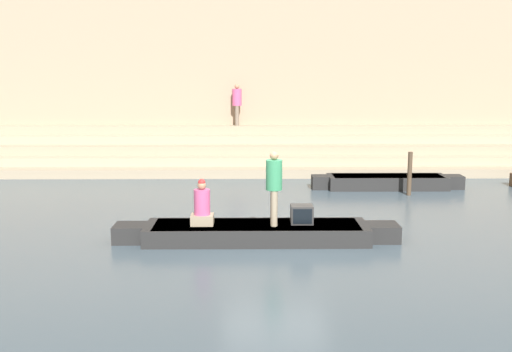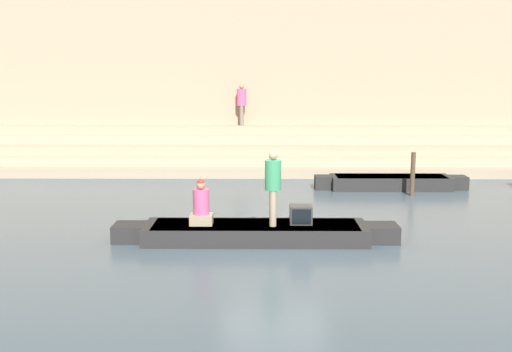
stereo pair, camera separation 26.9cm
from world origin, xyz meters
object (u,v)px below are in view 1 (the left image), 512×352
person_on_steps (237,102)px  tv_set (302,214)px  person_rowing (202,207)px  mooring_post (410,174)px  rowboat_main (256,232)px  moored_boat_shore (387,182)px  person_standing (274,183)px

person_on_steps → tv_set: bearing=-107.6°
person_rowing → mooring_post: person_rowing is taller
rowboat_main → mooring_post: 7.00m
tv_set → rowboat_main: bearing=-168.0°
person_rowing → moored_boat_shore: person_rowing is taller
tv_set → moored_boat_shore: bearing=68.6°
rowboat_main → mooring_post: mooring_post is taller
person_on_steps → person_rowing: bearing=-119.1°
mooring_post → person_on_steps: (-5.47, 6.23, 1.90)m
moored_boat_shore → mooring_post: 1.25m
rowboat_main → person_rowing: size_ratio=6.13×
tv_set → mooring_post: 6.25m
rowboat_main → tv_set: 1.11m
moored_boat_shore → tv_set: bearing=-121.1°
person_rowing → person_standing: bearing=0.8°
person_standing → moored_boat_shore: size_ratio=0.34×
person_standing → tv_set: person_standing is taller
tv_set → person_on_steps: 11.51m
person_rowing → person_on_steps: bearing=89.4°
person_on_steps → moored_boat_shore: bearing=-71.8°
moored_boat_shore → mooring_post: bearing=-70.4°
moored_boat_shore → person_on_steps: size_ratio=2.97×
person_standing → person_rowing: (-1.61, 0.04, -0.55)m
mooring_post → person_on_steps: 8.51m
person_rowing → moored_boat_shore: 8.35m
person_standing → tv_set: bearing=18.0°
person_rowing → mooring_post: 7.89m
person_on_steps → mooring_post: bearing=-74.9°
person_rowing → tv_set: person_rowing is taller
person_rowing → moored_boat_shore: size_ratio=0.21×
moored_boat_shore → person_rowing: bearing=-134.5°
rowboat_main → person_rowing: (-1.22, -0.02, 0.59)m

